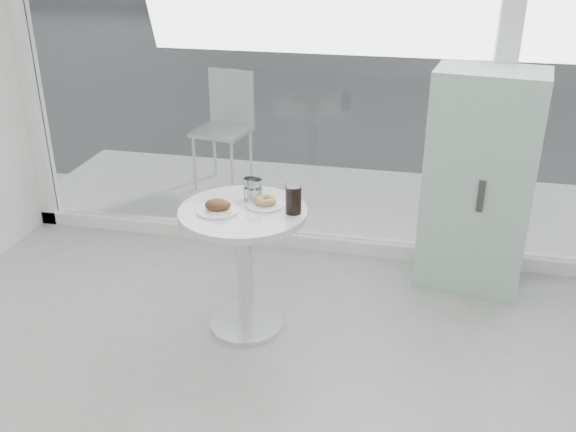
% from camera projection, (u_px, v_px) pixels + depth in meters
% --- Properties ---
extents(room_shell, '(6.00, 6.00, 6.00)m').
position_uv_depth(room_shell, '(57.00, 206.00, 0.79)').
color(room_shell, white).
rests_on(room_shell, ground).
extents(storefront, '(5.00, 0.14, 3.00)m').
position_uv_depth(storefront, '(375.00, 11.00, 4.02)').
color(storefront, white).
rests_on(storefront, ground).
extents(main_table, '(0.72, 0.72, 0.77)m').
position_uv_depth(main_table, '(244.00, 245.00, 3.64)').
color(main_table, silver).
rests_on(main_table, ground).
extents(patio_deck, '(5.60, 1.60, 0.05)m').
position_uv_depth(patio_deck, '(363.00, 205.00, 5.45)').
color(patio_deck, silver).
rests_on(patio_deck, ground).
extents(street, '(40.00, 24.00, 0.00)m').
position_uv_depth(street, '(415.00, 16.00, 16.28)').
color(street, '#383838').
rests_on(street, ground).
extents(mint_cabinet, '(0.72, 0.54, 1.43)m').
position_uv_depth(mint_cabinet, '(479.00, 182.00, 4.07)').
color(mint_cabinet, '#8EB5A1').
rests_on(mint_cabinet, ground).
extents(patio_chair, '(0.51, 0.51, 1.01)m').
position_uv_depth(patio_chair, '(226.00, 121.00, 5.63)').
color(patio_chair, silver).
rests_on(patio_chair, patio_deck).
extents(plate_fritter, '(0.23, 0.23, 0.07)m').
position_uv_depth(plate_fritter, '(218.00, 207.00, 3.52)').
color(plate_fritter, white).
rests_on(plate_fritter, main_table).
extents(plate_donut, '(0.21, 0.21, 0.05)m').
position_uv_depth(plate_donut, '(265.00, 202.00, 3.59)').
color(plate_donut, white).
rests_on(plate_donut, main_table).
extents(water_tumbler_a, '(0.08, 0.08, 0.13)m').
position_uv_depth(water_tumbler_a, '(255.00, 191.00, 3.65)').
color(water_tumbler_a, white).
rests_on(water_tumbler_a, main_table).
extents(water_tumbler_b, '(0.08, 0.08, 0.13)m').
position_uv_depth(water_tumbler_b, '(251.00, 190.00, 3.66)').
color(water_tumbler_b, white).
rests_on(water_tumbler_b, main_table).
extents(cola_glass, '(0.09, 0.09, 0.17)m').
position_uv_depth(cola_glass, '(293.00, 199.00, 3.48)').
color(cola_glass, white).
rests_on(cola_glass, main_table).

